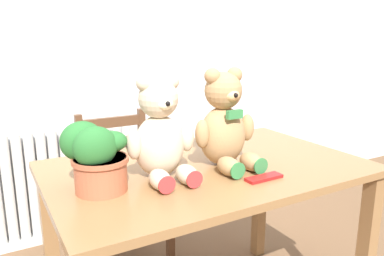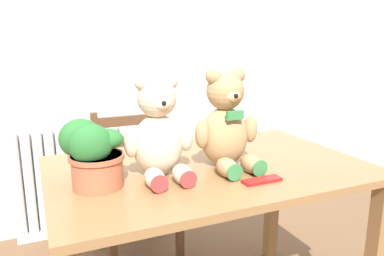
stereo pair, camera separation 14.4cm
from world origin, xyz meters
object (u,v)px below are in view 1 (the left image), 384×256
object	(u,v)px
wooden_chair_behind	(122,188)
chocolate_bar	(264,178)
potted_plant	(96,156)
teddy_bear_right	(225,124)
teddy_bear_left	(160,134)

from	to	relation	value
wooden_chair_behind	chocolate_bar	size ratio (longest dim) A/B	5.80
potted_plant	chocolate_bar	size ratio (longest dim) A/B	1.59
chocolate_bar	teddy_bear_right	bearing A→B (deg)	99.76
teddy_bear_left	potted_plant	distance (m)	0.25
teddy_bear_right	chocolate_bar	size ratio (longest dim) A/B	2.67
chocolate_bar	potted_plant	bearing A→B (deg)	160.63
potted_plant	chocolate_bar	world-z (taller)	potted_plant
wooden_chair_behind	teddy_bear_left	xyz separation A→B (m)	(-0.10, -0.77, 0.50)
wooden_chair_behind	chocolate_bar	world-z (taller)	wooden_chair_behind
chocolate_bar	wooden_chair_behind	bearing A→B (deg)	102.91
wooden_chair_behind	teddy_bear_right	distance (m)	0.94
teddy_bear_left	teddy_bear_right	distance (m)	0.28
teddy_bear_right	potted_plant	distance (m)	0.53
teddy_bear_right	wooden_chair_behind	bearing A→B (deg)	-76.40
wooden_chair_behind	potted_plant	bearing A→B (deg)	66.37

